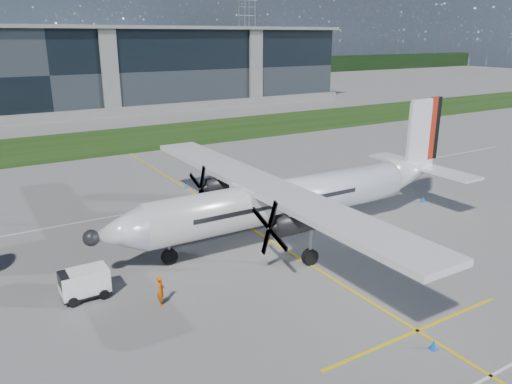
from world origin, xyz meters
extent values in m
plane|color=slate|center=(0.00, 40.00, 0.00)|extent=(400.00, 400.00, 0.00)
cube|color=#18360E|center=(0.00, 48.00, 0.02)|extent=(400.00, 18.00, 0.04)
cube|color=black|center=(0.00, 80.00, 7.50)|extent=(120.00, 20.00, 15.00)
cube|color=black|center=(0.00, 140.00, 3.00)|extent=(400.00, 6.00, 6.00)
cube|color=yellow|center=(3.00, 10.00, 0.01)|extent=(0.20, 70.00, 0.01)
imported|color=#F25907|center=(-6.81, 2.95, 0.96)|extent=(0.83, 0.94, 1.93)
cone|color=blue|center=(-9.05, 6.34, 0.25)|extent=(0.36, 0.36, 0.50)
cone|color=blue|center=(2.48, -7.40, 0.25)|extent=(0.36, 0.36, 0.50)
cone|color=blue|center=(3.01, 22.06, 0.25)|extent=(0.36, 0.36, 0.50)
cone|color=blue|center=(19.06, 7.54, 0.25)|extent=(0.36, 0.36, 0.50)
cone|color=blue|center=(-10.96, 7.28, 0.25)|extent=(0.36, 0.36, 0.50)
camera|label=1|loc=(-14.90, -20.06, 13.87)|focal=35.00mm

